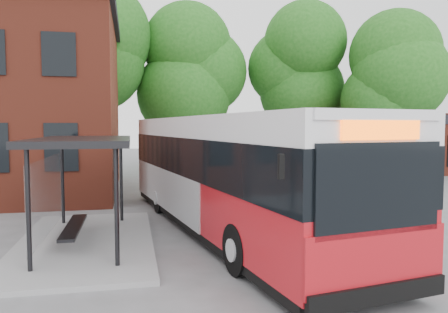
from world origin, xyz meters
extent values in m
plane|color=#5F5F61|center=(0.00, 0.00, 0.00)|extent=(100.00, 100.00, 0.00)
imported|color=black|center=(6.46, 9.92, 0.41)|extent=(1.65, 1.14, 0.82)
imported|color=black|center=(7.70, 10.86, 0.48)|extent=(1.65, 1.05, 0.96)
imported|color=black|center=(8.42, 10.78, 0.41)|extent=(1.59, 0.62, 0.82)
imported|color=black|center=(8.93, 9.89, 0.48)|extent=(1.65, 0.94, 0.96)
imported|color=#081856|center=(9.41, 9.01, 0.49)|extent=(1.89, 0.77, 0.97)
imported|color=black|center=(10.54, 9.26, 0.46)|extent=(1.56, 1.03, 0.91)
imported|color=navy|center=(10.92, 9.69, 0.46)|extent=(1.85, 1.10, 0.92)
imported|color=black|center=(11.26, 10.66, 0.46)|extent=(1.55, 0.57, 0.91)
camera|label=1|loc=(-3.27, -13.05, 3.18)|focal=35.00mm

